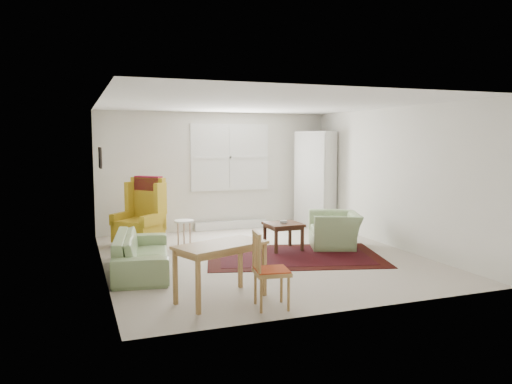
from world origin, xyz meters
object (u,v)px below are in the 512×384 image
object	(u,v)px
cabinet	(315,180)
desk	(221,272)
armchair	(335,226)
sofa	(142,245)
coffee_table	(283,236)
stool	(184,233)
desk_chair	(272,270)
wingback_chair	(138,212)

from	to	relation	value
cabinet	desk	bearing A→B (deg)	-153.91
cabinet	armchair	bearing A→B (deg)	-131.80
sofa	coffee_table	world-z (taller)	sofa
stool	desk	bearing A→B (deg)	-94.23
coffee_table	stool	distance (m)	1.82
armchair	desk	size ratio (longest dim) A/B	0.88
armchair	sofa	bearing A→B (deg)	-61.86
sofa	desk	bearing A→B (deg)	-147.65
cabinet	desk_chair	distance (m)	5.45
coffee_table	desk_chair	size ratio (longest dim) A/B	0.66
sofa	coffee_table	bearing A→B (deg)	-67.77
sofa	wingback_chair	distance (m)	1.80
armchair	desk_chair	size ratio (longest dim) A/B	1.08
stool	cabinet	bearing A→B (deg)	16.07
coffee_table	wingback_chair	bearing A→B (deg)	153.14
cabinet	desk	xyz separation A→B (m)	(-3.35, -4.11, -0.71)
coffee_table	desk	world-z (taller)	desk
armchair	cabinet	world-z (taller)	cabinet
desk_chair	cabinet	bearing A→B (deg)	-23.75
stool	wingback_chair	bearing A→B (deg)	163.87
coffee_table	sofa	bearing A→B (deg)	-166.79
sofa	coffee_table	size ratio (longest dim) A/B	3.25
sofa	cabinet	size ratio (longest dim) A/B	0.91
desk	stool	bearing A→B (deg)	85.77
sofa	wingback_chair	xyz separation A→B (m)	(0.17, 1.77, 0.24)
armchair	stool	bearing A→B (deg)	-92.69
sofa	stool	world-z (taller)	sofa
armchair	stool	xyz separation A→B (m)	(-2.51, 1.06, -0.14)
cabinet	desk	size ratio (longest dim) A/B	1.93
sofa	armchair	world-z (taller)	sofa
desk	cabinet	bearing A→B (deg)	50.80
armchair	desk_chair	xyz separation A→B (m)	(-2.29, -2.63, 0.07)
desk	desk_chair	distance (m)	0.67
wingback_chair	desk_chair	world-z (taller)	wingback_chair
armchair	coffee_table	bearing A→B (deg)	-75.89
desk_chair	stool	bearing A→B (deg)	12.03
cabinet	desk_chair	bearing A→B (deg)	-146.92
desk	wingback_chair	bearing A→B (deg)	99.01
armchair	desk	distance (m)	3.50
armchair	cabinet	xyz separation A→B (m)	(0.60, 1.96, 0.68)
wingback_chair	desk	distance (m)	3.49
coffee_table	cabinet	bearing A→B (deg)	49.89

